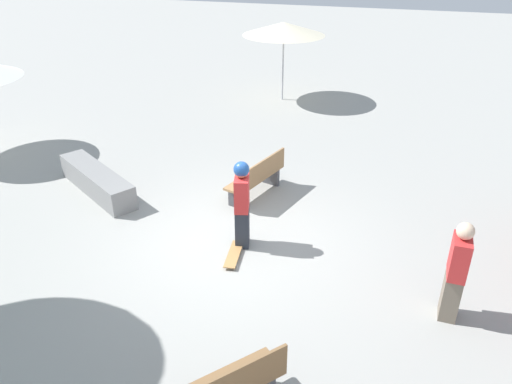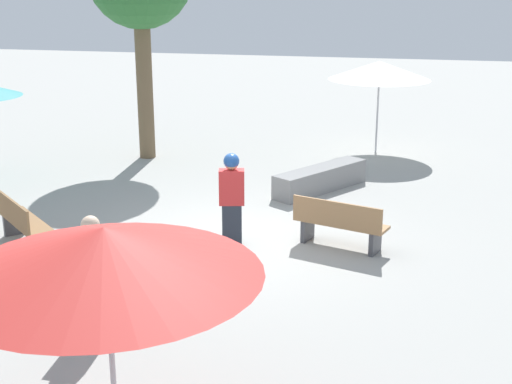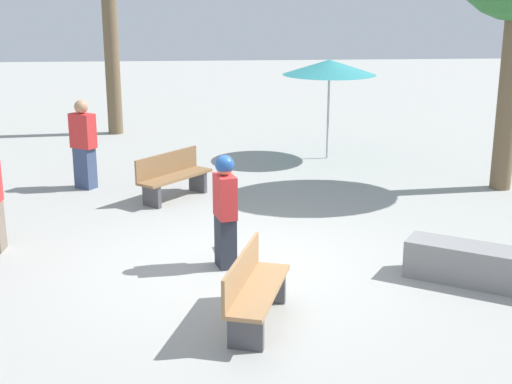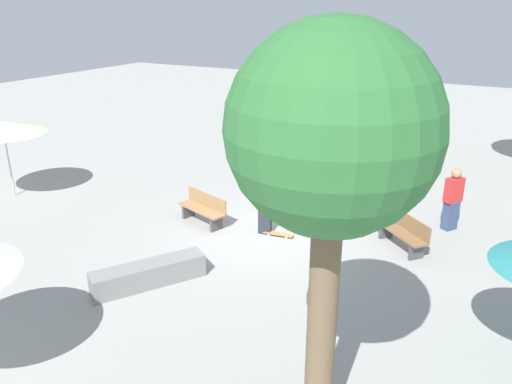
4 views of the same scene
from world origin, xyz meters
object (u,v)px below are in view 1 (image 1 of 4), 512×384
Objects in this scene: skateboard at (234,254)px; shade_umbrella_cream at (284,29)px; skater_main at (242,202)px; concrete_ledge at (97,181)px; bystander_watching at (456,272)px; bench_far at (257,178)px.

shade_umbrella_cream is at bearing -178.46° from skateboard.
skater_main reaches higher than skateboard.
bystander_watching is (-1.93, -6.96, 0.53)m from concrete_ledge.
skater_main reaches higher than concrete_ledge.
concrete_ledge is 7.25m from bystander_watching.
skater_main reaches higher than bench_far.
skateboard is at bearing -171.46° from shade_umbrella_cream.
skater_main is 3.75m from concrete_ledge.
bystander_watching is at bearing -152.91° from shade_umbrella_cream.
skater_main is at bearing -106.02° from concrete_ledge.
skater_main is at bearing 169.97° from skateboard.
skateboard is 0.32× the size of shade_umbrella_cream.
skater_main is 0.97× the size of bench_far.
shade_umbrella_cream is (7.35, -2.22, 1.97)m from concrete_ledge.
shade_umbrella_cream is at bearing -16.77° from concrete_ledge.
shade_umbrella_cream is at bearing 174.89° from skater_main.
bench_far is 0.65× the size of shade_umbrella_cream.
skateboard is (-0.42, 0.02, -0.81)m from skater_main.
concrete_ledge is 7.93m from shade_umbrella_cream.
bench_far is (1.80, 0.26, -0.44)m from skater_main.
bench_far is at bearing -76.64° from concrete_ledge.
shade_umbrella_cream is (6.57, 1.08, 1.80)m from bench_far.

